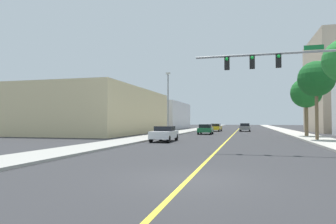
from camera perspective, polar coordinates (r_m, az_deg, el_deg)
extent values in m
plane|color=#2D2D30|center=(51.78, 12.77, -3.79)|extent=(192.00, 192.00, 0.00)
cube|color=#9E9B93|center=(52.82, 3.19, -3.71)|extent=(3.29, 168.00, 0.15)
cube|color=#B2ADA3|center=(52.20, 22.47, -3.61)|extent=(3.29, 168.00, 0.15)
cube|color=yellow|center=(51.78, 12.77, -3.79)|extent=(0.16, 144.00, 0.01)
cube|color=beige|center=(47.87, -13.45, 0.06)|extent=(16.00, 25.01, 6.73)
cube|color=silver|center=(72.58, -3.41, -0.75)|extent=(16.09, 19.73, 6.26)
cylinder|color=gray|center=(19.70, 18.41, 10.46)|extent=(8.85, 0.14, 0.14)
cube|color=black|center=(19.66, 20.38, 9.17)|extent=(0.32, 0.24, 0.84)
sphere|color=green|center=(19.57, 20.41, 9.96)|extent=(0.20, 0.20, 0.20)
cube|color=black|center=(19.57, 15.81, 9.17)|extent=(0.32, 0.24, 0.84)
sphere|color=green|center=(19.48, 15.81, 9.97)|extent=(0.20, 0.20, 0.20)
cube|color=black|center=(19.61, 11.22, 9.12)|extent=(0.32, 0.24, 0.84)
sphere|color=green|center=(19.52, 11.19, 9.92)|extent=(0.20, 0.20, 0.20)
cube|color=#147233|center=(20.09, 26.12, 11.04)|extent=(1.10, 0.04, 0.28)
cylinder|color=gray|center=(37.25, 0.01, 1.40)|extent=(0.16, 0.16, 7.59)
cube|color=beige|center=(37.67, 0.01, 7.41)|extent=(0.56, 0.28, 0.20)
cone|color=#287F33|center=(25.84, 29.43, 7.77)|extent=(1.56, 1.03, 1.49)
cone|color=#287F33|center=(24.93, 28.68, 8.10)|extent=(0.50, 1.64, 1.56)
cylinder|color=brown|center=(31.73, 26.57, 0.51)|extent=(0.31, 0.31, 5.81)
sphere|color=#195B23|center=(31.96, 26.50, 5.71)|extent=(3.40, 3.40, 3.40)
cone|color=#195B23|center=(32.02, 28.34, 5.37)|extent=(0.59, 1.40, 1.53)
cone|color=#195B23|center=(32.90, 27.05, 5.16)|extent=(1.38, 1.00, 1.71)
cone|color=#195B23|center=(32.80, 25.55, 5.16)|extent=(1.29, 0.78, 1.65)
cone|color=#195B23|center=(31.87, 24.67, 5.35)|extent=(0.60, 1.65, 1.75)
cone|color=#195B23|center=(31.01, 25.75, 5.55)|extent=(1.50, 1.25, 1.60)
cone|color=#195B23|center=(31.13, 27.63, 5.55)|extent=(1.41, 0.92, 1.83)
cylinder|color=brown|center=(38.89, 24.96, -0.39)|extent=(0.41, 0.41, 5.12)
sphere|color=#1E6B28|center=(39.02, 24.91, 3.36)|extent=(3.56, 3.56, 3.56)
cone|color=#1E6B28|center=(39.20, 26.46, 3.07)|extent=(0.45, 1.50, 1.49)
cone|color=#1E6B28|center=(39.94, 25.67, 2.97)|extent=(1.67, 1.59, 1.71)
cone|color=#1E6B28|center=(39.91, 24.10, 2.96)|extent=(1.68, 1.00, 1.80)
cone|color=#1E6B28|center=(38.98, 23.34, 3.05)|extent=(0.63, 1.83, 1.32)
cone|color=#1E6B28|center=(38.07, 24.14, 3.18)|extent=(1.22, 1.07, 1.79)
cone|color=#1E6B28|center=(38.20, 25.94, 3.18)|extent=(1.67, 1.21, 1.89)
cube|color=gold|center=(55.23, 9.11, -3.03)|extent=(1.97, 4.56, 0.61)
cube|color=black|center=(55.28, 9.12, -2.47)|extent=(1.66, 2.14, 0.48)
cylinder|color=black|center=(57.03, 8.55, -3.30)|extent=(0.24, 0.65, 0.64)
cylinder|color=black|center=(56.82, 10.15, -3.30)|extent=(0.24, 0.65, 0.64)
cylinder|color=black|center=(53.68, 8.02, -3.40)|extent=(0.24, 0.65, 0.64)
cylinder|color=black|center=(53.46, 9.72, -3.40)|extent=(0.24, 0.65, 0.64)
cube|color=white|center=(27.85, -0.71, -4.33)|extent=(1.87, 4.28, 0.67)
cube|color=black|center=(28.00, -0.62, -3.18)|extent=(1.62, 1.90, 0.44)
cylinder|color=black|center=(26.14, 0.12, -5.23)|extent=(0.23, 0.64, 0.64)
cylinder|color=black|center=(26.58, -3.28, -5.17)|extent=(0.23, 0.64, 0.64)
cylinder|color=black|center=(29.21, 1.62, -4.86)|extent=(0.23, 0.64, 0.64)
cylinder|color=black|center=(29.60, -1.45, -4.82)|extent=(0.23, 0.64, 0.64)
cube|color=slate|center=(56.22, 14.52, -2.95)|extent=(1.89, 4.27, 0.66)
cube|color=black|center=(55.97, 14.51, -2.36)|extent=(1.63, 1.92, 0.50)
cylinder|color=black|center=(57.82, 13.76, -3.25)|extent=(0.23, 0.64, 0.64)
cylinder|color=black|center=(57.78, 15.36, -3.23)|extent=(0.23, 0.64, 0.64)
cylinder|color=black|center=(54.69, 13.63, -3.34)|extent=(0.23, 0.64, 0.64)
cylinder|color=black|center=(54.65, 15.33, -3.33)|extent=(0.23, 0.64, 0.64)
cube|color=#196638|center=(43.34, 7.21, -3.41)|extent=(2.03, 4.23, 0.61)
cube|color=black|center=(43.40, 7.22, -2.68)|extent=(1.75, 2.22, 0.51)
cylinder|color=black|center=(44.98, 6.32, -3.74)|extent=(0.24, 0.65, 0.64)
cylinder|color=black|center=(44.79, 8.52, -3.74)|extent=(0.24, 0.65, 0.64)
cylinder|color=black|center=(41.92, 5.80, -3.89)|extent=(0.24, 0.65, 0.64)
cylinder|color=black|center=(41.73, 8.16, -3.89)|extent=(0.24, 0.65, 0.64)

